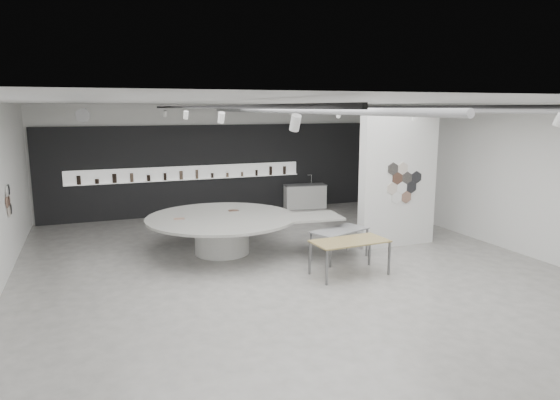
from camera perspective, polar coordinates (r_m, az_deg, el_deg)
name	(u,v)px	position (r m, az deg, el deg)	size (l,w,h in m)	color
room	(287,181)	(11.08, 0.82, 2.15)	(12.02, 14.02, 3.82)	#9F9C96
back_wall_display	(214,170)	(17.73, -7.52, 3.47)	(11.80, 0.27, 3.10)	black
partition_column	(398,179)	(13.69, 13.34, 2.30)	(2.20, 0.38, 3.60)	white
display_island	(225,229)	(12.83, -6.30, -3.33)	(5.04, 4.15, 0.98)	white
sample_table_wood	(350,243)	(11.20, 7.98, -4.89)	(1.73, 0.95, 0.79)	#937F4C
sample_table_stone	(340,232)	(12.36, 6.84, -3.66)	(1.60, 1.19, 0.74)	gray
kitchen_counter	(305,196)	(18.57, 2.86, 0.44)	(1.62, 0.81, 1.23)	white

